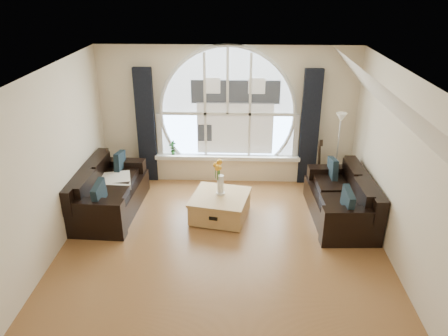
# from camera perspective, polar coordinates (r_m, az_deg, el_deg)

# --- Properties ---
(ground) EXTENTS (5.00, 5.50, 0.01)m
(ground) POSITION_cam_1_polar(r_m,az_deg,el_deg) (6.68, -0.30, -11.45)
(ground) COLOR brown
(ground) RESTS_ON ground
(ceiling) EXTENTS (5.00, 5.50, 0.01)m
(ceiling) POSITION_cam_1_polar(r_m,az_deg,el_deg) (5.56, -0.36, 11.80)
(ceiling) COLOR silver
(ceiling) RESTS_ON ground
(wall_back) EXTENTS (5.00, 0.01, 2.70)m
(wall_back) POSITION_cam_1_polar(r_m,az_deg,el_deg) (8.57, 0.47, 6.91)
(wall_back) COLOR beige
(wall_back) RESTS_ON ground
(wall_front) EXTENTS (5.00, 0.01, 2.70)m
(wall_front) POSITION_cam_1_polar(r_m,az_deg,el_deg) (3.70, -2.26, -19.25)
(wall_front) COLOR beige
(wall_front) RESTS_ON ground
(wall_left) EXTENTS (0.01, 5.50, 2.70)m
(wall_left) POSITION_cam_1_polar(r_m,az_deg,el_deg) (6.59, -22.60, -0.48)
(wall_left) COLOR beige
(wall_left) RESTS_ON ground
(wall_right) EXTENTS (0.01, 5.50, 2.70)m
(wall_right) POSITION_cam_1_polar(r_m,az_deg,el_deg) (6.40, 22.64, -1.19)
(wall_right) COLOR beige
(wall_right) RESTS_ON ground
(attic_slope) EXTENTS (0.92, 5.50, 0.72)m
(attic_slope) POSITION_cam_1_polar(r_m,az_deg,el_deg) (5.97, 21.44, 7.54)
(attic_slope) COLOR silver
(attic_slope) RESTS_ON ground
(arched_window) EXTENTS (2.60, 0.06, 2.15)m
(arched_window) POSITION_cam_1_polar(r_m,az_deg,el_deg) (8.46, 0.47, 8.63)
(arched_window) COLOR silver
(arched_window) RESTS_ON wall_back
(window_sill) EXTENTS (2.90, 0.22, 0.08)m
(window_sill) POSITION_cam_1_polar(r_m,az_deg,el_deg) (8.76, 0.43, 1.46)
(window_sill) COLOR white
(window_sill) RESTS_ON wall_back
(window_frame) EXTENTS (2.76, 0.08, 2.15)m
(window_frame) POSITION_cam_1_polar(r_m,az_deg,el_deg) (8.43, 0.47, 8.57)
(window_frame) COLOR white
(window_frame) RESTS_ON wall_back
(neighbor_house) EXTENTS (1.70, 0.02, 1.50)m
(neighbor_house) POSITION_cam_1_polar(r_m,az_deg,el_deg) (8.48, 1.49, 7.77)
(neighbor_house) COLOR silver
(neighbor_house) RESTS_ON wall_back
(curtain_left) EXTENTS (0.35, 0.12, 2.30)m
(curtain_left) POSITION_cam_1_polar(r_m,az_deg,el_deg) (8.71, -10.19, 5.43)
(curtain_left) COLOR black
(curtain_left) RESTS_ON ground
(curtain_right) EXTENTS (0.35, 0.12, 2.30)m
(curtain_right) POSITION_cam_1_polar(r_m,az_deg,el_deg) (8.62, 11.18, 5.15)
(curtain_right) COLOR black
(curtain_right) RESTS_ON ground
(sofa_left) EXTENTS (1.03, 1.92, 0.84)m
(sofa_left) POSITION_cam_1_polar(r_m,az_deg,el_deg) (7.90, -14.83, -2.93)
(sofa_left) COLOR black
(sofa_left) RESTS_ON ground
(sofa_right) EXTENTS (1.00, 1.86, 0.81)m
(sofa_right) POSITION_cam_1_polar(r_m,az_deg,el_deg) (7.68, 15.08, -3.79)
(sofa_right) COLOR black
(sofa_right) RESTS_ON ground
(coffee_chest) EXTENTS (1.10, 1.10, 0.46)m
(coffee_chest) POSITION_cam_1_polar(r_m,az_deg,el_deg) (7.53, -0.51, -4.93)
(coffee_chest) COLOR #A77C46
(coffee_chest) RESTS_ON ground
(throw_blanket) EXTENTS (0.68, 0.68, 0.10)m
(throw_blanket) POSITION_cam_1_polar(r_m,az_deg,el_deg) (8.00, -14.15, -1.69)
(throw_blanket) COLOR silver
(throw_blanket) RESTS_ON sofa_left
(vase_flowers) EXTENTS (0.24, 0.24, 0.70)m
(vase_flowers) POSITION_cam_1_polar(r_m,az_deg,el_deg) (7.33, -0.48, -0.71)
(vase_flowers) COLOR white
(vase_flowers) RESTS_ON coffee_chest
(floor_lamp) EXTENTS (0.24, 0.24, 1.60)m
(floor_lamp) POSITION_cam_1_polar(r_m,az_deg,el_deg) (8.40, 14.60, 1.76)
(floor_lamp) COLOR #B2B2B2
(floor_lamp) RESTS_ON ground
(guitar) EXTENTS (0.39, 0.28, 1.06)m
(guitar) POSITION_cam_1_polar(r_m,az_deg,el_deg) (8.59, 12.22, 0.56)
(guitar) COLOR brown
(guitar) RESTS_ON ground
(potted_plant) EXTENTS (0.18, 0.14, 0.29)m
(potted_plant) POSITION_cam_1_polar(r_m,az_deg,el_deg) (8.79, -6.77, 2.67)
(potted_plant) COLOR #1E6023
(potted_plant) RESTS_ON window_sill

